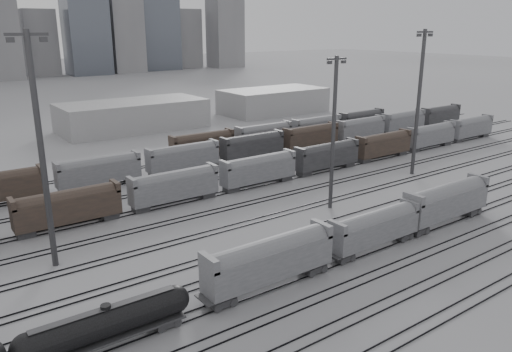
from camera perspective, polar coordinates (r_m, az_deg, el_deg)
ground at (r=64.46m, az=11.46°, el=-9.39°), size 900.00×900.00×0.00m
tracks at (r=76.22m, az=1.83°, el=-4.80°), size 220.00×71.50×0.16m
tank_car_b at (r=48.71m, az=-16.63°, el=-15.85°), size 16.34×2.72×4.04m
hopper_car_a at (r=55.57m, az=1.55°, el=-9.38°), size 16.11×3.20×5.76m
hopper_car_b at (r=66.66m, az=13.44°, el=-5.65°), size 14.34×2.85×5.13m
hopper_car_c at (r=78.26m, az=20.94°, el=-2.59°), size 16.43×3.26×5.88m
light_mast_b at (r=61.96m, az=-23.37°, el=2.96°), size 4.44×0.71×27.77m
light_mast_c at (r=78.04m, az=8.85°, el=5.19°), size 3.83×0.61×23.92m
light_mast_d at (r=100.77m, az=18.10°, el=8.27°), size 4.42×0.71×27.65m
bg_string_near at (r=90.90m, az=0.28°, el=0.60°), size 151.00×3.00×5.60m
bg_string_mid at (r=109.12m, az=-0.40°, el=3.33°), size 151.00×3.00×5.60m
bg_string_far at (r=125.74m, az=4.02°, el=5.08°), size 66.00×3.00×5.60m
warehouse_mid at (r=145.89m, az=-13.86°, el=6.73°), size 40.00×18.00×8.00m
warehouse_right at (r=170.65m, az=2.00°, el=8.58°), size 35.00×18.00×8.00m
skyline at (r=323.30m, az=-27.21°, el=16.12°), size 316.00×22.40×95.00m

